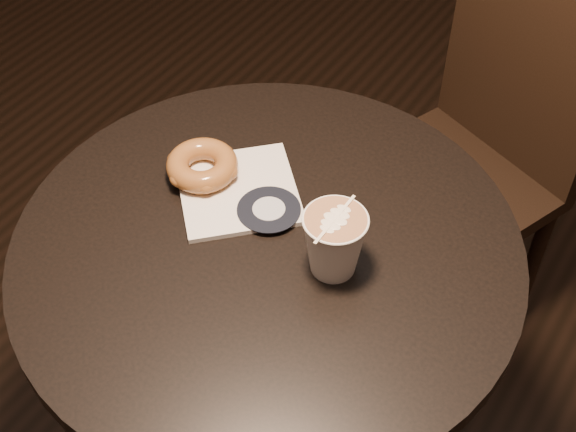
{
  "coord_description": "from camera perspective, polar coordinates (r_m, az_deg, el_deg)",
  "views": [
    {
      "loc": [
        0.41,
        -0.58,
        1.57
      ],
      "look_at": [
        0.01,
        0.03,
        0.79
      ],
      "focal_mm": 50.0,
      "sensor_mm": 36.0,
      "label": 1
    }
  ],
  "objects": [
    {
      "name": "chair",
      "position": [
        1.65,
        13.69,
        5.72
      ],
      "size": [
        0.47,
        0.47,
        0.92
      ],
      "rotation": [
        0.0,
        0.0,
        -0.37
      ],
      "color": "black",
      "rests_on": "ground"
    },
    {
      "name": "cafe_table",
      "position": [
        1.25,
        -1.34,
        -7.91
      ],
      "size": [
        0.7,
        0.7,
        0.75
      ],
      "color": "black",
      "rests_on": "ground"
    },
    {
      "name": "doughnut",
      "position": [
        1.16,
        -6.13,
        3.61
      ],
      "size": [
        0.1,
        0.1,
        0.03
      ],
      "primitive_type": "torus",
      "color": "brown",
      "rests_on": "pastry_bag"
    },
    {
      "name": "latte_cup",
      "position": [
        1.03,
        3.3,
        -1.97
      ],
      "size": [
        0.08,
        0.08,
        0.09
      ],
      "primitive_type": null,
      "color": "white",
      "rests_on": "cafe_table"
    },
    {
      "name": "pastry_bag",
      "position": [
        1.15,
        -3.56,
        1.81
      ],
      "size": [
        0.23,
        0.23,
        0.01
      ],
      "primitive_type": "cube",
      "rotation": [
        0.0,
        0.0,
        0.79
      ],
      "color": "white",
      "rests_on": "cafe_table"
    }
  ]
}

